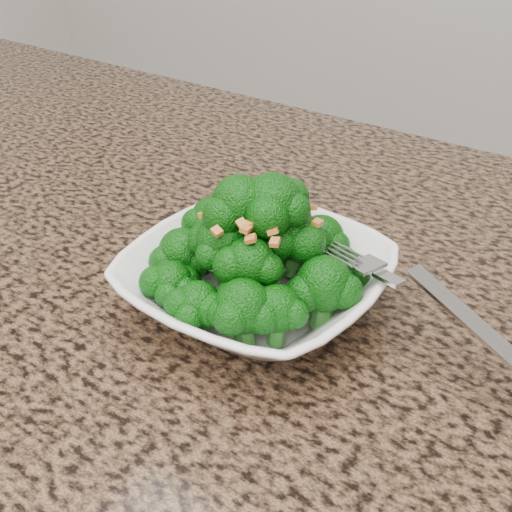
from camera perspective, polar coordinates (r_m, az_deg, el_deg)
The scene contains 5 objects.
granite_counter at distance 0.57m, azimuth -18.25°, elevation -5.15°, with size 1.64×1.04×0.03m, color brown.
bowl at distance 0.51m, azimuth -0.00°, elevation -2.39°, with size 0.20×0.20×0.05m, color white.
broccoli_pile at distance 0.48m, azimuth -0.00°, elevation 3.77°, with size 0.18×0.18×0.08m, color #0A5209, non-canonical shape.
garlic_topping at distance 0.46m, azimuth -0.00°, elevation 8.27°, with size 0.11×0.11×0.01m, color orange, non-canonical shape.
fork at distance 0.47m, azimuth 12.20°, elevation -2.07°, with size 0.20×0.03×0.01m, color silver, non-canonical shape.
Camera 1 is at (0.39, 0.05, 1.22)m, focal length 45.00 mm.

